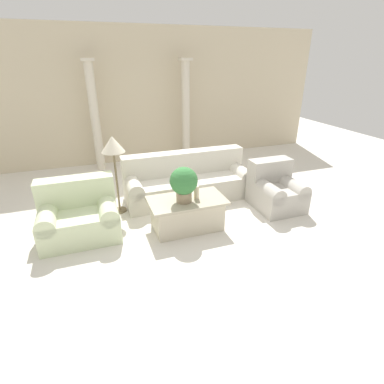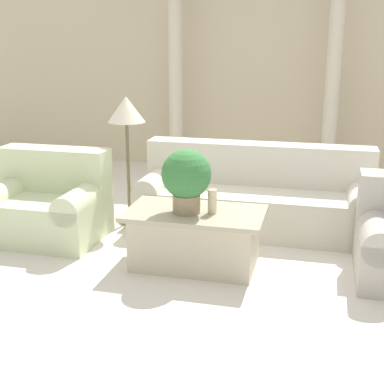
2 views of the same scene
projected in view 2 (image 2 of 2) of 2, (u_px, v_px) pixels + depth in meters
ground_plane at (200, 243)px, 5.21m from camera, size 16.00×16.00×0.00m
wall_back at (251, 61)px, 7.78m from camera, size 10.00×0.06×3.20m
sofa_long at (255, 197)px, 5.54m from camera, size 2.38×0.84×0.86m
loveseat at (47, 203)px, 5.30m from camera, size 1.12×0.84×0.86m
coffee_table at (195, 238)px, 4.64m from camera, size 1.19×0.68×0.50m
potted_plant at (186, 177)px, 4.45m from camera, size 0.42×0.42×0.55m
pillar_candle at (212, 201)px, 4.49m from camera, size 0.08×0.08×0.21m
floor_lamp at (126, 116)px, 5.47m from camera, size 0.38×0.38×1.35m
column_left at (176, 85)px, 7.70m from camera, size 0.28×0.28×2.48m
column_right at (332, 88)px, 7.19m from camera, size 0.28×0.28×2.48m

